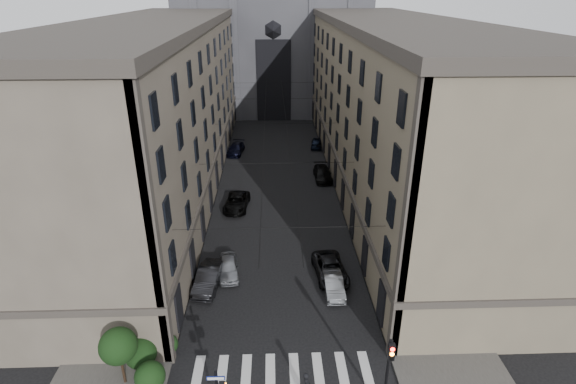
{
  "coord_description": "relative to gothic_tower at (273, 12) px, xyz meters",
  "views": [
    {
      "loc": [
        -0.41,
        -15.78,
        21.77
      ],
      "look_at": [
        0.55,
        10.36,
        9.92
      ],
      "focal_mm": 28.0,
      "sensor_mm": 36.0,
      "label": 1
    }
  ],
  "objects": [
    {
      "name": "car_right_midnear",
      "position": [
        4.21,
        -59.84,
        -17.07
      ],
      "size": [
        2.9,
        5.46,
        1.46
      ],
      "primitive_type": "imported",
      "rotation": [
        0.0,
        0.0,
        0.09
      ],
      "color": "black",
      "rests_on": "ground"
    },
    {
      "name": "building_left",
      "position": [
        -13.44,
        -38.96,
        -8.45
      ],
      "size": [
        13.6,
        60.6,
        18.85
      ],
      "color": "#4F473D",
      "rests_on": "ground"
    },
    {
      "name": "car_left_far",
      "position": [
        -5.71,
        -28.97,
        -17.08
      ],
      "size": [
        2.62,
        5.17,
        1.44
      ],
      "primitive_type": "imported",
      "rotation": [
        0.0,
        0.0,
        -0.13
      ],
      "color": "black",
      "rests_on": "ground"
    },
    {
      "name": "sidewalk_right",
      "position": [
        10.5,
        -38.96,
        -17.72
      ],
      "size": [
        7.0,
        80.0,
        0.15
      ],
      "primitive_type": "cube",
      "color": "#383533",
      "rests_on": "ground"
    },
    {
      "name": "sidewalk_left",
      "position": [
        -10.5,
        -38.96,
        -17.72
      ],
      "size": [
        7.0,
        80.0,
        0.15
      ],
      "primitive_type": "cube",
      "color": "#383533",
      "rests_on": "ground"
    },
    {
      "name": "car_right_far",
      "position": [
        6.2,
        -26.67,
        -17.13
      ],
      "size": [
        2.07,
        4.07,
        1.33
      ],
      "primitive_type": "imported",
      "rotation": [
        0.0,
        0.0,
        -0.13
      ],
      "color": "black",
      "rests_on": "ground"
    },
    {
      "name": "gothic_tower",
      "position": [
        0.0,
        0.0,
        0.0
      ],
      "size": [
        35.0,
        23.0,
        58.0
      ],
      "color": "#2D2D33",
      "rests_on": "ground"
    },
    {
      "name": "car_right_near",
      "position": [
        4.2,
        -61.9,
        -17.12
      ],
      "size": [
        1.5,
        4.15,
        1.36
      ],
      "primitive_type": "imported",
      "rotation": [
        0.0,
        0.0,
        0.02
      ],
      "color": "slate",
      "rests_on": "ground"
    },
    {
      "name": "building_right",
      "position": [
        13.44,
        -38.96,
        -8.45
      ],
      "size": [
        13.6,
        60.6,
        18.85
      ],
      "color": "brown",
      "rests_on": "ground"
    },
    {
      "name": "car_left_midfar",
      "position": [
        -4.37,
        -46.83,
        -17.07
      ],
      "size": [
        2.9,
        5.42,
        1.45
      ],
      "primitive_type": "imported",
      "rotation": [
        0.0,
        0.0,
        -0.1
      ],
      "color": "black",
      "rests_on": "ground"
    },
    {
      "name": "tram_wires",
      "position": [
        0.0,
        -39.33,
        -10.55
      ],
      "size": [
        14.0,
        60.0,
        0.43
      ],
      "color": "black",
      "rests_on": "ground"
    },
    {
      "name": "zebra_crossing",
      "position": [
        0.0,
        -69.96,
        -17.79
      ],
      "size": [
        11.0,
        3.2,
        0.01
      ],
      "primitive_type": "cube",
      "color": "beige",
      "rests_on": "ground"
    },
    {
      "name": "car_right_midfar",
      "position": [
        5.81,
        -38.99,
        -17.06
      ],
      "size": [
        2.17,
        5.12,
        1.47
      ],
      "primitive_type": "imported",
      "rotation": [
        0.0,
        0.0,
        0.02
      ],
      "color": "black",
      "rests_on": "ground"
    },
    {
      "name": "traffic_light_right",
      "position": [
        5.6,
        -73.04,
        -14.51
      ],
      "size": [
        0.34,
        0.5,
        5.2
      ],
      "color": "black",
      "rests_on": "ground"
    },
    {
      "name": "car_left_midnear",
      "position": [
        -5.64,
        -60.82,
        -17.0
      ],
      "size": [
        2.29,
        5.01,
        1.59
      ],
      "primitive_type": "imported",
      "rotation": [
        0.0,
        0.0,
        -0.13
      ],
      "color": "black",
      "rests_on": "ground"
    },
    {
      "name": "car_left_near",
      "position": [
        -4.2,
        -59.25,
        -17.09
      ],
      "size": [
        2.13,
        4.31,
        1.41
      ],
      "primitive_type": "imported",
      "rotation": [
        0.0,
        0.0,
        0.11
      ],
      "color": "gray",
      "rests_on": "ground"
    },
    {
      "name": "shrub_cluster",
      "position": [
        -8.72,
        -69.95,
        -16.0
      ],
      "size": [
        3.9,
        4.4,
        3.9
      ],
      "color": "black",
      "rests_on": "sidewalk_left"
    }
  ]
}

